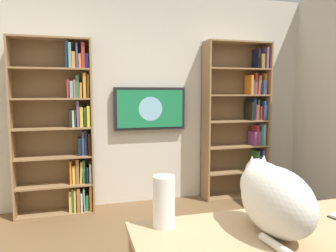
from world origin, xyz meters
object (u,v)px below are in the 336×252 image
Objects in this scene: bookshelf_left at (242,120)px; wall_mounted_tv at (150,109)px; desk at (294,250)px; paper_towel_roll at (164,202)px; bookshelf_right at (64,129)px; cat at (272,196)px.

bookshelf_left is 2.28× the size of wall_mounted_tv.
desk is (-0.15, 2.66, -0.58)m from wall_mounted_tv.
desk is 6.19× the size of paper_towel_roll.
paper_towel_roll is at bearing 78.98° from wall_mounted_tv.
bookshelf_right is 3.32× the size of cat.
bookshelf_right is at bearing 4.60° from wall_mounted_tv.
bookshelf_left is 1.29× the size of desk.
desk is 2.63× the size of cat.
bookshelf_right is (2.32, 0.00, -0.05)m from bookshelf_left.
wall_mounted_tv is at bearing -101.02° from paper_towel_roll.
bookshelf_right is 2.87m from desk.
desk is 0.70m from paper_towel_roll.
bookshelf_left is 2.96m from paper_towel_roll.
wall_mounted_tv reaches higher than desk.
bookshelf_left is at bearing -116.01° from cat.
bookshelf_left reaches higher than paper_towel_roll.
desk is (-1.20, 2.58, -0.36)m from bookshelf_right.
desk is (1.12, 2.58, -0.41)m from bookshelf_left.
paper_towel_roll reaches higher than desk.
paper_towel_roll is at bearing 103.54° from bookshelf_right.
desk is at bearing 162.67° from paper_towel_roll.
bookshelf_right is 1.08m from wall_mounted_tv.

